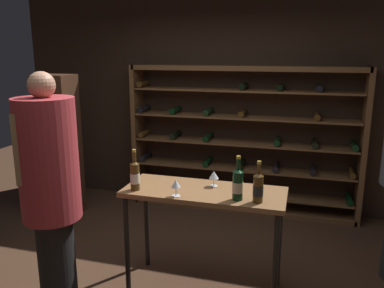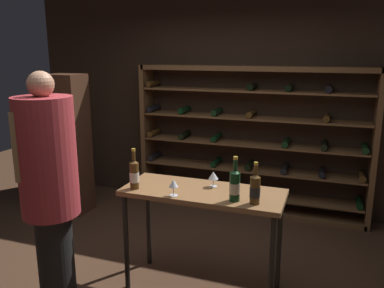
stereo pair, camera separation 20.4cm
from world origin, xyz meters
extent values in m
plane|color=#472D1E|center=(0.00, 0.00, 0.00)|extent=(10.27, 10.27, 0.00)
cube|color=#332319|center=(0.00, 2.14, 1.38)|extent=(5.59, 0.10, 2.76)
cube|color=brown|center=(-1.11, 1.93, 0.93)|extent=(0.06, 0.32, 1.86)
cube|color=brown|center=(1.74, 1.93, 0.93)|extent=(0.06, 0.32, 1.86)
cube|color=brown|center=(0.31, 1.93, 1.83)|extent=(2.85, 0.32, 0.06)
cube|color=brown|center=(0.31, 1.93, 0.03)|extent=(2.85, 0.32, 0.06)
cube|color=brown|center=(0.31, 1.93, 0.23)|extent=(2.77, 0.32, 0.02)
cylinder|color=black|center=(-1.01, 1.93, 0.29)|extent=(0.08, 0.30, 0.08)
cylinder|color=black|center=(-0.57, 1.93, 0.29)|extent=(0.08, 0.30, 0.08)
cylinder|color=black|center=(-0.13, 1.93, 0.29)|extent=(0.08, 0.30, 0.08)
cylinder|color=black|center=(0.31, 1.93, 0.29)|extent=(0.08, 0.30, 0.08)
cylinder|color=black|center=(0.76, 1.93, 0.29)|extent=(0.08, 0.30, 0.08)
cylinder|color=black|center=(1.64, 1.93, 0.29)|extent=(0.08, 0.30, 0.08)
cube|color=brown|center=(0.31, 1.93, 0.56)|extent=(2.77, 0.32, 0.02)
cylinder|color=black|center=(-1.01, 1.93, 0.62)|extent=(0.08, 0.30, 0.08)
cylinder|color=black|center=(-0.13, 1.93, 0.62)|extent=(0.08, 0.30, 0.08)
cylinder|color=black|center=(0.31, 1.93, 0.62)|extent=(0.08, 0.30, 0.08)
cylinder|color=black|center=(0.76, 1.93, 0.62)|extent=(0.08, 0.30, 0.08)
cylinder|color=black|center=(1.20, 1.93, 0.62)|extent=(0.08, 0.30, 0.08)
cylinder|color=#4C3314|center=(1.64, 1.93, 0.62)|extent=(0.08, 0.30, 0.08)
cube|color=brown|center=(0.31, 1.93, 0.90)|extent=(2.77, 0.32, 0.02)
cylinder|color=#4C3314|center=(-1.01, 1.93, 0.95)|extent=(0.08, 0.30, 0.08)
cylinder|color=black|center=(-0.57, 1.93, 0.95)|extent=(0.08, 0.30, 0.08)
cylinder|color=black|center=(-0.13, 1.93, 0.95)|extent=(0.08, 0.30, 0.08)
cylinder|color=black|center=(0.76, 1.93, 0.95)|extent=(0.08, 0.30, 0.08)
cylinder|color=black|center=(1.20, 1.93, 0.95)|extent=(0.08, 0.30, 0.08)
cylinder|color=black|center=(1.64, 1.93, 0.95)|extent=(0.08, 0.30, 0.08)
cube|color=brown|center=(0.31, 1.93, 1.23)|extent=(2.77, 0.32, 0.02)
cylinder|color=black|center=(-1.01, 1.93, 1.28)|extent=(0.08, 0.30, 0.08)
cylinder|color=black|center=(-0.57, 1.93, 1.28)|extent=(0.08, 0.30, 0.08)
cylinder|color=black|center=(-0.13, 1.93, 1.28)|extent=(0.08, 0.30, 0.08)
cylinder|color=#4C3314|center=(0.31, 1.93, 1.28)|extent=(0.08, 0.30, 0.08)
cylinder|color=#4C3314|center=(1.20, 1.93, 1.28)|extent=(0.08, 0.30, 0.08)
cube|color=brown|center=(0.31, 1.93, 1.56)|extent=(2.77, 0.32, 0.02)
cylinder|color=#4C3314|center=(-1.01, 1.93, 1.61)|extent=(0.08, 0.30, 0.08)
cylinder|color=black|center=(0.31, 1.93, 1.61)|extent=(0.08, 0.30, 0.08)
cylinder|color=black|center=(0.76, 1.93, 1.61)|extent=(0.08, 0.30, 0.08)
cylinder|color=black|center=(1.20, 1.93, 1.61)|extent=(0.08, 0.30, 0.08)
cube|color=brown|center=(0.29, 0.10, 0.89)|extent=(1.34, 0.54, 0.04)
cylinder|color=black|center=(-0.33, -0.12, 0.43)|extent=(0.04, 0.04, 0.87)
cylinder|color=black|center=(0.91, -0.12, 0.43)|extent=(0.04, 0.04, 0.87)
cylinder|color=black|center=(-0.33, 0.31, 0.43)|extent=(0.04, 0.04, 0.87)
cylinder|color=black|center=(0.91, 0.31, 0.43)|extent=(0.04, 0.04, 0.87)
cylinder|color=black|center=(-0.71, -0.56, 0.41)|extent=(0.28, 0.28, 0.82)
cylinder|color=#9E2D33|center=(-0.71, -0.56, 1.27)|extent=(0.43, 0.43, 0.89)
sphere|color=#AD7A5B|center=(-0.71, -0.56, 1.80)|extent=(0.19, 0.19, 0.19)
cube|color=olive|center=(-0.79, -0.76, 1.38)|extent=(0.05, 0.03, 0.50)
cube|color=#4C2D1E|center=(-1.84, 1.17, 0.88)|extent=(0.44, 0.36, 1.76)
cylinder|color=#4C3314|center=(0.75, -0.05, 1.01)|extent=(0.08, 0.08, 0.21)
cone|color=#4C3314|center=(0.75, -0.05, 1.13)|extent=(0.08, 0.08, 0.03)
cylinder|color=#4C3314|center=(0.75, -0.05, 1.18)|extent=(0.03, 0.03, 0.07)
cylinder|color=#B7932D|center=(0.75, -0.05, 1.22)|extent=(0.03, 0.03, 0.02)
cylinder|color=black|center=(0.75, -0.05, 1.00)|extent=(0.08, 0.08, 0.08)
cylinder|color=#4C3314|center=(-0.26, -0.06, 1.02)|extent=(0.08, 0.08, 0.22)
cone|color=#4C3314|center=(-0.26, -0.06, 1.14)|extent=(0.08, 0.08, 0.03)
cylinder|color=#4C3314|center=(-0.26, -0.06, 1.19)|extent=(0.03, 0.03, 0.08)
cylinder|color=#B7932D|center=(-0.26, -0.06, 1.24)|extent=(0.03, 0.03, 0.02)
cylinder|color=silver|center=(-0.26, -0.06, 1.01)|extent=(0.08, 0.08, 0.08)
cylinder|color=black|center=(0.59, -0.04, 1.02)|extent=(0.08, 0.08, 0.22)
cone|color=black|center=(0.59, -0.04, 1.14)|extent=(0.08, 0.08, 0.03)
cylinder|color=black|center=(0.59, -0.04, 1.20)|extent=(0.03, 0.03, 0.08)
cylinder|color=#B7932D|center=(0.59, -0.04, 1.25)|extent=(0.03, 0.03, 0.02)
cylinder|color=#C6B28C|center=(0.59, -0.04, 1.01)|extent=(0.08, 0.08, 0.09)
cylinder|color=silver|center=(0.11, -0.11, 0.91)|extent=(0.07, 0.07, 0.00)
cylinder|color=silver|center=(0.11, -0.11, 0.95)|extent=(0.01, 0.01, 0.07)
cone|color=silver|center=(0.11, -0.11, 1.02)|extent=(0.07, 0.07, 0.06)
cylinder|color=#590A14|center=(0.11, -0.11, 1.00)|extent=(0.04, 0.04, 0.02)
cylinder|color=silver|center=(0.34, 0.21, 0.91)|extent=(0.07, 0.07, 0.00)
cylinder|color=silver|center=(0.34, 0.21, 0.94)|extent=(0.01, 0.01, 0.06)
cone|color=silver|center=(0.34, 0.21, 1.01)|extent=(0.08, 0.08, 0.07)
cylinder|color=#590A14|center=(0.34, 0.21, 0.99)|extent=(0.05, 0.05, 0.02)
camera|label=1|loc=(1.04, -2.87, 2.03)|focal=36.51mm
camera|label=2|loc=(1.23, -2.81, 2.03)|focal=36.51mm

